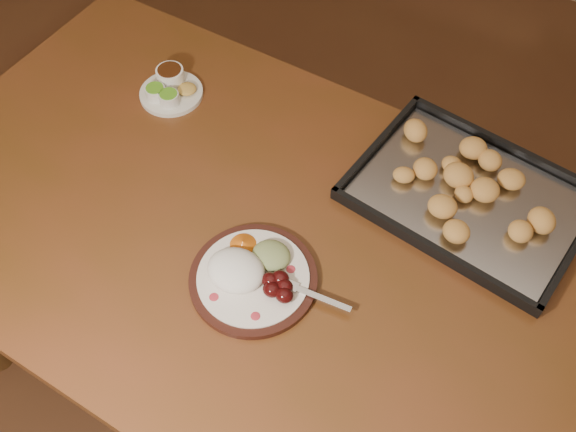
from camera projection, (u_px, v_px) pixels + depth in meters
The scene contains 5 objects.
ground at pixel (261, 306), 2.01m from camera, with size 4.00×4.00×0.00m, color brown.
dining_table at pixel (252, 252), 1.36m from camera, with size 1.56×1.01×0.75m.
dinner_plate at pixel (251, 274), 1.20m from camera, with size 0.31×0.24×0.06m.
condiment_saucer at pixel (170, 88), 1.48m from camera, with size 0.15×0.15×0.05m.
baking_tray at pixel (470, 195), 1.31m from camera, with size 0.51×0.41×0.05m.
Camera 1 is at (0.50, -0.79, 1.81)m, focal length 40.00 mm.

